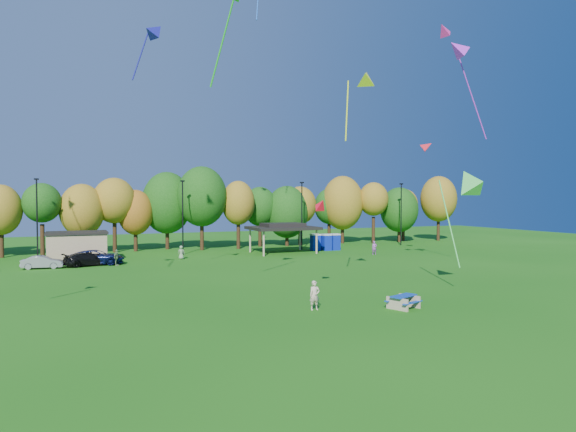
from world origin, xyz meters
name	(u,v)px	position (x,y,z in m)	size (l,w,h in m)	color
ground	(308,339)	(0.00, 0.00, 0.00)	(160.00, 160.00, 0.00)	#19600F
tree_line	(151,206)	(-1.03, 45.51, 5.91)	(93.57, 10.55, 11.15)	black
lamp_posts	(183,215)	(2.00, 40.00, 4.90)	(64.50, 0.25, 9.09)	black
utility_building	(77,246)	(-10.00, 38.00, 1.64)	(6.30, 4.30, 3.25)	tan
pavilion	(283,227)	(14.00, 37.00, 3.23)	(8.20, 6.20, 3.77)	tan
porta_potties	(326,242)	(20.48, 37.85, 1.10)	(3.75, 1.80, 2.18)	#0D26B0
picnic_table	(403,301)	(8.51, 3.98, 0.48)	(2.35, 2.16, 0.83)	tan
kite_flyer	(315,295)	(3.19, 5.76, 0.91)	(0.66, 0.43, 1.81)	beige
car_b	(42,262)	(-13.21, 32.95, 0.63)	(1.34, 3.84, 1.27)	gray
car_c	(96,257)	(-8.21, 34.00, 0.77)	(2.56, 5.55, 1.54)	#0B1647
car_d	(88,259)	(-9.03, 33.33, 0.69)	(1.94, 4.78, 1.39)	black
far_person_1	(181,252)	(0.86, 35.36, 0.77)	(0.76, 0.49, 1.55)	#7F9F6C
far_person_2	(374,248)	(23.58, 30.85, 0.84)	(0.61, 0.40, 1.68)	#AA55B5
far_person_3	(117,258)	(-6.35, 32.36, 0.84)	(0.99, 0.41, 1.68)	#6B8B55
kite_0	(366,78)	(9.14, 9.60, 15.61)	(2.60, 3.20, 5.60)	#DDFF1A
kite_3	(321,205)	(5.58, 9.67, 6.46)	(1.17, 1.41, 1.22)	#FF0E24
kite_7	(458,49)	(19.38, 11.75, 19.36)	(4.94, 2.35, 8.48)	#BA29DE
kite_8	(444,30)	(20.23, 14.48, 21.91)	(1.88, 1.53, 1.68)	#EA2789
kite_10	(156,31)	(-4.66, 16.32, 19.17)	(2.83, 1.92, 4.57)	navy
kite_13	(427,146)	(23.24, 20.46, 12.24)	(1.90, 1.84, 1.54)	red
kite_15	(469,181)	(15.93, 6.46, 8.14)	(2.09, 4.74, 7.82)	#50E357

